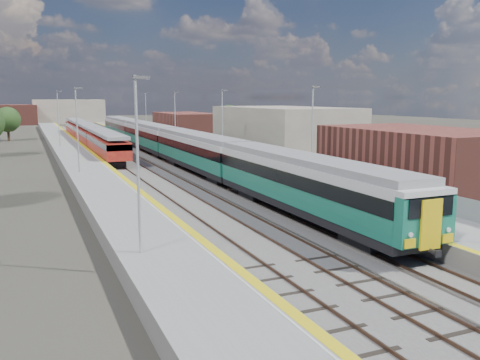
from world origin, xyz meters
TOP-DOWN VIEW (x-y plane):
  - ground at (0.00, 50.00)m, footprint 320.00×320.00m
  - ballast_bed at (-2.25, 52.50)m, footprint 10.50×155.00m
  - tracks at (-1.65, 54.18)m, footprint 8.96×160.00m
  - platform_right at (5.28, 52.49)m, footprint 4.70×155.00m
  - platform_left at (-9.05, 52.49)m, footprint 4.30×155.00m
  - buildings at (-18.12, 138.60)m, footprint 72.00×185.50m
  - green_train at (1.50, 45.95)m, footprint 3.05×84.92m
  - red_train at (-5.50, 67.89)m, footprint 2.71×55.05m
  - tree_c at (-17.20, 85.72)m, footprint 4.43×4.43m
  - tree_d at (19.28, 71.64)m, footprint 4.67×4.67m

SIDE VIEW (x-z plane):
  - ground at x=0.00m, z-range 0.00..0.00m
  - ballast_bed at x=-2.25m, z-range 0.00..0.06m
  - tracks at x=-1.65m, z-range 0.02..0.19m
  - platform_left at x=-9.05m, z-range -3.74..4.78m
  - platform_right at x=5.28m, z-range -3.72..4.80m
  - red_train at x=-5.50m, z-range 0.31..3.74m
  - green_train at x=1.50m, z-range 0.69..4.05m
  - tree_c at x=-17.20m, z-range 0.77..6.78m
  - tree_d at x=19.28m, z-range 0.82..7.15m
  - buildings at x=-18.12m, z-range -9.30..30.70m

